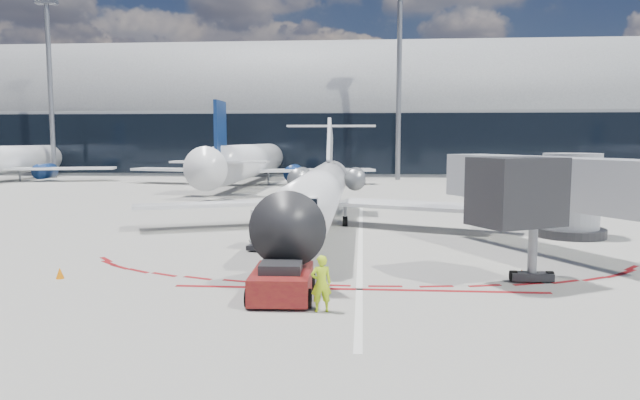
# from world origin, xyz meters

# --- Properties ---
(ground) EXTENTS (260.00, 260.00, 0.00)m
(ground) POSITION_xyz_m (0.00, 0.00, 0.00)
(ground) COLOR slate
(ground) RESTS_ON ground
(apron_centerline) EXTENTS (0.25, 40.00, 0.01)m
(apron_centerline) POSITION_xyz_m (0.00, 2.00, 0.01)
(apron_centerline) COLOR silver
(apron_centerline) RESTS_ON ground
(apron_stop_bar) EXTENTS (14.00, 0.25, 0.01)m
(apron_stop_bar) POSITION_xyz_m (0.00, -11.50, 0.01)
(apron_stop_bar) COLOR maroon
(apron_stop_bar) RESTS_ON ground
(terminal_building) EXTENTS (150.00, 24.15, 24.00)m
(terminal_building) POSITION_xyz_m (0.00, 64.97, 8.52)
(terminal_building) COLOR gray
(terminal_building) RESTS_ON ground
(jet_bridge) EXTENTS (10.03, 15.20, 4.90)m
(jet_bridge) POSITION_xyz_m (9.79, -3.01, 3.01)
(jet_bridge) COLOR gray
(jet_bridge) RESTS_ON ground
(light_mast_west) EXTENTS (0.70, 0.70, 25.00)m
(light_mast_west) POSITION_xyz_m (-45.00, 48.00, 12.50)
(light_mast_west) COLOR slate
(light_mast_west) RESTS_ON ground
(light_mast_centre) EXTENTS (0.70, 0.70, 25.00)m
(light_mast_centre) POSITION_xyz_m (5.00, 48.00, 12.50)
(light_mast_centre) COLOR slate
(light_mast_centre) RESTS_ON ground
(regional_jet) EXTENTS (23.70, 29.23, 7.32)m
(regional_jet) POSITION_xyz_m (-2.55, 2.77, 2.44)
(regional_jet) COLOR silver
(regional_jet) RESTS_ON ground
(pushback_tug) EXTENTS (2.30, 5.20, 1.34)m
(pushback_tug) POSITION_xyz_m (-2.71, -12.92, 0.59)
(pushback_tug) COLOR #5D0D13
(pushback_tug) RESTS_ON ground
(ramp_worker) EXTENTS (0.77, 0.60, 1.87)m
(ramp_worker) POSITION_xyz_m (-1.22, -14.35, 0.94)
(ramp_worker) COLOR #B8E017
(ramp_worker) RESTS_ON ground
(uld_container) EXTENTS (2.59, 2.34, 2.10)m
(uld_container) POSITION_xyz_m (-4.38, -4.10, 1.04)
(uld_container) COLOR black
(uld_container) RESTS_ON ground
(safety_cone_left) EXTENTS (0.32, 0.32, 0.45)m
(safety_cone_left) POSITION_xyz_m (-12.03, -10.72, 0.23)
(safety_cone_left) COLOR orange
(safety_cone_left) RESTS_ON ground
(safety_cone_right) EXTENTS (0.32, 0.32, 0.45)m
(safety_cone_right) POSITION_xyz_m (6.44, -9.56, 0.22)
(safety_cone_right) COLOR orange
(safety_cone_right) RESTS_ON ground
(bg_airliner_0) EXTENTS (34.55, 36.58, 11.18)m
(bg_airliner_0) POSITION_xyz_m (-48.32, 42.19, 5.59)
(bg_airliner_0) COLOR silver
(bg_airliner_0) RESTS_ON ground
(bg_airliner_1) EXTENTS (36.24, 38.37, 11.72)m
(bg_airliner_1) POSITION_xyz_m (-13.91, 38.64, 5.86)
(bg_airliner_1) COLOR silver
(bg_airliner_1) RESTS_ON ground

